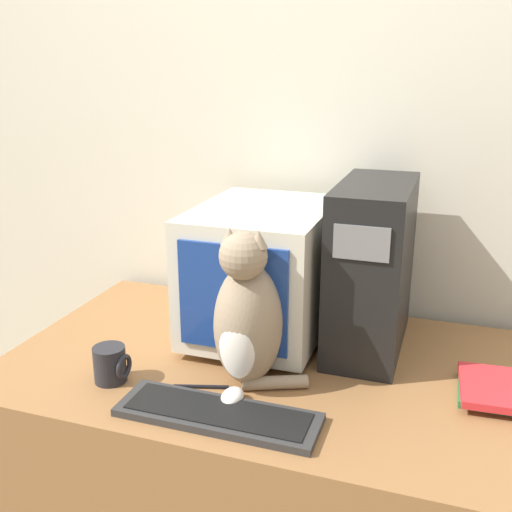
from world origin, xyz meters
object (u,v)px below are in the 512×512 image
keyboard (218,414)px  mug (111,364)px  pen (201,387)px  crt_monitor (262,271)px  cat (247,319)px  book_stack (492,390)px  computer_tower (371,267)px

keyboard → mug: bearing=167.9°
pen → crt_monitor: bearing=82.2°
pen → keyboard: bearing=-50.5°
cat → book_stack: cat is taller
book_stack → mug: mug is taller
cat → mug: bearing=-162.4°
crt_monitor → mug: size_ratio=5.14×
computer_tower → book_stack: (0.33, -0.19, -0.22)m
book_stack → mug: (-0.92, -0.23, 0.03)m
book_stack → mug: size_ratio=2.25×
computer_tower → pen: (-0.35, -0.38, -0.23)m
cat → mug: 0.37m
computer_tower → book_stack: 0.44m
computer_tower → crt_monitor: bearing=-172.8°
keyboard → pen: 0.14m
computer_tower → book_stack: size_ratio=2.23×
crt_monitor → pen: 0.40m
computer_tower → mug: (-0.58, -0.42, -0.19)m
crt_monitor → cat: (0.05, -0.27, -0.03)m
keyboard → computer_tower: bearing=61.7°
book_stack → pen: (-0.69, -0.19, -0.01)m
crt_monitor → cat: size_ratio=1.17×
crt_monitor → book_stack: (0.64, -0.15, -0.18)m
cat → book_stack: bearing=11.8°
crt_monitor → book_stack: crt_monitor is taller
crt_monitor → cat: 0.28m
crt_monitor → keyboard: size_ratio=1.03×
crt_monitor → pen: crt_monitor is taller
book_stack → crt_monitor: bearing=166.9°
pen → computer_tower: bearing=47.1°
crt_monitor → keyboard: (0.04, -0.45, -0.19)m
keyboard → pen: size_ratio=3.46×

